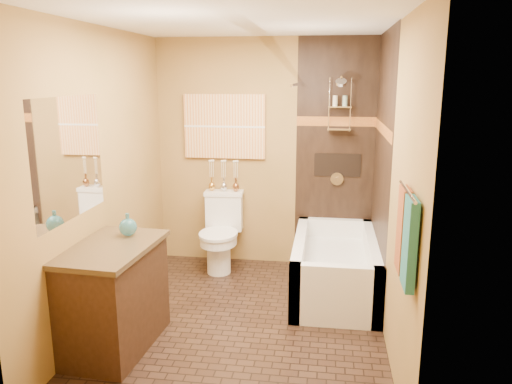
% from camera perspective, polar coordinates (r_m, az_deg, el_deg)
% --- Properties ---
extents(floor, '(3.00, 3.00, 0.00)m').
position_cam_1_polar(floor, '(4.49, -1.59, -14.62)').
color(floor, black).
rests_on(floor, ground).
extents(wall_left, '(0.02, 3.00, 2.50)m').
position_cam_1_polar(wall_left, '(4.43, -17.19, 1.58)').
color(wall_left, '#A57840').
rests_on(wall_left, floor).
extents(wall_right, '(0.02, 3.00, 2.50)m').
position_cam_1_polar(wall_right, '(4.04, 15.32, 0.62)').
color(wall_right, '#A57840').
rests_on(wall_right, floor).
extents(wall_back, '(2.40, 0.02, 2.50)m').
position_cam_1_polar(wall_back, '(5.53, 0.98, 4.36)').
color(wall_back, '#A57840').
rests_on(wall_back, floor).
extents(wall_front, '(2.40, 0.02, 2.50)m').
position_cam_1_polar(wall_front, '(2.65, -7.31, -5.50)').
color(wall_front, '#A57840').
rests_on(wall_front, floor).
extents(ceiling, '(3.00, 3.00, 0.00)m').
position_cam_1_polar(ceiling, '(4.00, -1.83, 18.98)').
color(ceiling, silver).
rests_on(ceiling, wall_back).
extents(alcove_tile_back, '(0.85, 0.01, 2.50)m').
position_cam_1_polar(alcove_tile_back, '(5.47, 9.06, 4.11)').
color(alcove_tile_back, black).
rests_on(alcove_tile_back, wall_back).
extents(alcove_tile_right, '(0.01, 1.50, 2.50)m').
position_cam_1_polar(alcove_tile_right, '(4.77, 14.13, 2.56)').
color(alcove_tile_right, black).
rests_on(alcove_tile_right, wall_right).
extents(mosaic_band_back, '(0.85, 0.01, 0.10)m').
position_cam_1_polar(mosaic_band_back, '(5.42, 9.21, 7.96)').
color(mosaic_band_back, brown).
rests_on(mosaic_band_back, alcove_tile_back).
extents(mosaic_band_right, '(0.01, 1.50, 0.10)m').
position_cam_1_polar(mosaic_band_right, '(4.72, 14.26, 6.99)').
color(mosaic_band_right, brown).
rests_on(mosaic_band_right, alcove_tile_right).
extents(alcove_niche, '(0.50, 0.01, 0.25)m').
position_cam_1_polar(alcove_niche, '(5.48, 9.29, 3.06)').
color(alcove_niche, black).
rests_on(alcove_niche, alcove_tile_back).
extents(shower_fixtures, '(0.24, 0.33, 1.16)m').
position_cam_1_polar(shower_fixtures, '(5.31, 9.51, 8.35)').
color(shower_fixtures, silver).
rests_on(shower_fixtures, floor).
extents(curtain_rod, '(0.03, 1.55, 0.03)m').
position_cam_1_polar(curtain_rod, '(4.68, 4.80, 12.20)').
color(curtain_rod, silver).
rests_on(curtain_rod, wall_back).
extents(towel_bar, '(0.02, 0.55, 0.02)m').
position_cam_1_polar(towel_bar, '(2.97, 16.95, 0.09)').
color(towel_bar, silver).
rests_on(towel_bar, wall_right).
extents(towel_teal, '(0.05, 0.22, 0.52)m').
position_cam_1_polar(towel_teal, '(2.92, 17.16, -5.65)').
color(towel_teal, '#216F69').
rests_on(towel_teal, towel_bar).
extents(towel_rust, '(0.05, 0.22, 0.52)m').
position_cam_1_polar(towel_rust, '(3.17, 16.46, -4.16)').
color(towel_rust, brown).
rests_on(towel_rust, towel_bar).
extents(sunset_painting, '(0.90, 0.04, 0.70)m').
position_cam_1_polar(sunset_painting, '(5.54, -3.61, 7.48)').
color(sunset_painting, orange).
rests_on(sunset_painting, wall_back).
extents(vanity_mirror, '(0.01, 1.00, 0.90)m').
position_cam_1_polar(vanity_mirror, '(3.92, -20.55, 3.60)').
color(vanity_mirror, white).
rests_on(vanity_mirror, wall_left).
extents(bathtub, '(0.80, 1.50, 0.55)m').
position_cam_1_polar(bathtub, '(5.03, 9.02, -8.89)').
color(bathtub, white).
rests_on(bathtub, floor).
extents(toilet, '(0.44, 0.64, 0.84)m').
position_cam_1_polar(toilet, '(5.50, -4.03, -4.56)').
color(toilet, white).
rests_on(toilet, floor).
extents(vanity, '(0.64, 0.99, 0.84)m').
position_cam_1_polar(vanity, '(4.11, -16.03, -11.41)').
color(vanity, black).
rests_on(vanity, floor).
extents(teal_bottle, '(0.18, 0.18, 0.23)m').
position_cam_1_polar(teal_bottle, '(4.13, -14.44, -3.64)').
color(teal_bottle, '#286E7A').
rests_on(teal_bottle, vanity).
extents(bud_vases, '(0.34, 0.07, 0.34)m').
position_cam_1_polar(bud_vases, '(5.53, -3.72, 1.97)').
color(bud_vases, gold).
rests_on(bud_vases, toilet).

